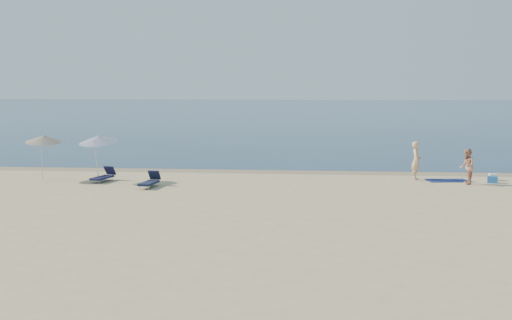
{
  "coord_description": "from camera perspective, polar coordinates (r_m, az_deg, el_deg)",
  "views": [
    {
      "loc": [
        -0.76,
        -13.34,
        4.46
      ],
      "look_at": [
        -3.53,
        16.0,
        1.0
      ],
      "focal_mm": 45.0,
      "sensor_mm": 36.0,
      "label": 1
    }
  ],
  "objects": [
    {
      "name": "lounger_left",
      "position": [
        30.54,
        -13.4,
        -1.42
      ],
      "size": [
        0.84,
        1.6,
        0.67
      ],
      "rotation": [
        0.0,
        0.0,
        -0.23
      ],
      "color": "#16173C",
      "rests_on": "ground"
    },
    {
      "name": "sea",
      "position": [
        113.43,
        5.79,
        4.42
      ],
      "size": [
        240.0,
        160.0,
        0.01
      ],
      "primitive_type": "cube",
      "color": "#0B2547",
      "rests_on": "ground"
    },
    {
      "name": "ground",
      "position": [
        14.09,
        8.4,
        -11.85
      ],
      "size": [
        160.0,
        160.0,
        0.0
      ],
      "primitive_type": "plane",
      "color": "tan",
      "rests_on": "ground"
    },
    {
      "name": "umbrella_near",
      "position": [
        30.38,
        -13.85,
        1.83
      ],
      "size": [
        2.19,
        2.21,
        2.32
      ],
      "rotation": [
        0.0,
        0.0,
        -0.28
      ],
      "color": "silver",
      "rests_on": "ground"
    },
    {
      "name": "person_left",
      "position": [
        31.09,
        14.05,
        -0.06
      ],
      "size": [
        0.54,
        0.73,
        1.83
      ],
      "primitive_type": "imported",
      "rotation": [
        0.0,
        0.0,
        1.4
      ],
      "color": "#DCA57C",
      "rests_on": "ground"
    },
    {
      "name": "wet_sand_strip",
      "position": [
        33.05,
        6.67,
        -1.1
      ],
      "size": [
        240.0,
        1.6,
        0.0
      ],
      "primitive_type": "cube",
      "color": "#847254",
      "rests_on": "ground"
    },
    {
      "name": "white_bag",
      "position": [
        32.08,
        20.34,
        -1.43
      ],
      "size": [
        0.37,
        0.32,
        0.32
      ],
      "primitive_type": "cube",
      "rotation": [
        0.0,
        0.0,
        -0.0
      ],
      "color": "silver",
      "rests_on": "ground"
    },
    {
      "name": "person_right",
      "position": [
        30.36,
        18.25,
        -0.56
      ],
      "size": [
        0.71,
        0.86,
        1.61
      ],
      "primitive_type": "imported",
      "rotation": [
        0.0,
        0.0,
        -1.71
      ],
      "color": "tan",
      "rests_on": "ground"
    },
    {
      "name": "lounger_right",
      "position": [
        28.47,
        -9.42,
        -1.9
      ],
      "size": [
        0.68,
        1.59,
        0.68
      ],
      "rotation": [
        0.0,
        0.0,
        -0.11
      ],
      "color": "#121932",
      "rests_on": "ground"
    },
    {
      "name": "umbrella_far",
      "position": [
        31.7,
        -18.37,
        1.8
      ],
      "size": [
        2.21,
        2.23,
        2.25
      ],
      "rotation": [
        0.0,
        0.0,
        0.42
      ],
      "color": "silver",
      "rests_on": "ground"
    },
    {
      "name": "beach_towel",
      "position": [
        31.26,
        16.66,
        -1.76
      ],
      "size": [
        1.99,
        1.28,
        0.03
      ],
      "primitive_type": "cube",
      "rotation": [
        0.0,
        0.0,
        0.13
      ],
      "color": "#101B50",
      "rests_on": "ground"
    },
    {
      "name": "blue_cooler",
      "position": [
        31.24,
        20.28,
        -1.64
      ],
      "size": [
        0.51,
        0.43,
        0.31
      ],
      "primitive_type": "cube",
      "rotation": [
        0.0,
        0.0,
        -0.29
      ],
      "color": "blue",
      "rests_on": "ground"
    }
  ]
}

